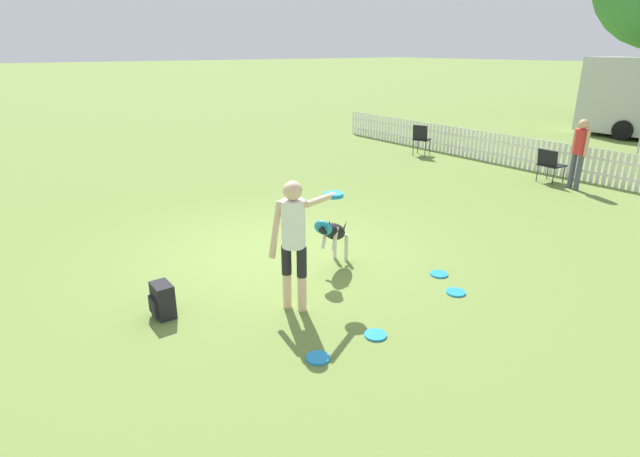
% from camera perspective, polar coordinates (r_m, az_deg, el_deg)
% --- Properties ---
extents(ground_plane, '(240.00, 240.00, 0.00)m').
position_cam_1_polar(ground_plane, '(7.88, -4.76, -2.66)').
color(ground_plane, olive).
extents(handler_person, '(0.47, 1.08, 1.62)m').
position_cam_1_polar(handler_person, '(5.82, -2.83, -0.26)').
color(handler_person, beige).
rests_on(handler_person, ground_plane).
extents(leaping_dog, '(0.69, 0.98, 0.86)m').
position_cam_1_polar(leaping_dog, '(7.11, 1.54, -0.42)').
color(leaping_dog, black).
rests_on(leaping_dog, ground_plane).
extents(frisbee_near_handler, '(0.25, 0.25, 0.02)m').
position_cam_1_polar(frisbee_near_handler, '(6.80, 15.25, -7.05)').
color(frisbee_near_handler, '#1E8CD8').
rests_on(frisbee_near_handler, ground_plane).
extents(frisbee_near_dog, '(0.25, 0.25, 0.02)m').
position_cam_1_polar(frisbee_near_dog, '(7.26, 13.44, -5.09)').
color(frisbee_near_dog, '#1E8CD8').
rests_on(frisbee_near_dog, ground_plane).
extents(frisbee_midfield, '(0.25, 0.25, 0.02)m').
position_cam_1_polar(frisbee_midfield, '(5.70, 6.36, -12.00)').
color(frisbee_midfield, '#1E8CD8').
rests_on(frisbee_midfield, ground_plane).
extents(frisbee_far_scatter, '(0.25, 0.25, 0.02)m').
position_cam_1_polar(frisbee_far_scatter, '(5.31, -0.23, -14.57)').
color(frisbee_far_scatter, '#1E8CD8').
rests_on(frisbee_far_scatter, ground_plane).
extents(backpack_on_grass, '(0.31, 0.24, 0.42)m').
position_cam_1_polar(backpack_on_grass, '(6.24, -17.57, -7.85)').
color(backpack_on_grass, black).
rests_on(backpack_on_grass, ground_plane).
extents(picket_fence, '(16.36, 0.04, 0.82)m').
position_cam_1_polar(picket_fence, '(13.76, 26.11, 7.02)').
color(picket_fence, white).
rests_on(picket_fence, ground_plane).
extents(folding_chair_blue_left, '(0.52, 0.54, 0.79)m').
position_cam_1_polar(folding_chair_blue_left, '(12.99, 24.80, 6.83)').
color(folding_chair_blue_left, '#333338').
rests_on(folding_chair_blue_left, ground_plane).
extents(folding_chair_center, '(0.58, 0.59, 0.91)m').
position_cam_1_polar(folding_chair_center, '(15.19, 11.48, 10.20)').
color(folding_chair_center, '#333338').
rests_on(folding_chair_center, ground_plane).
extents(spectator_standing, '(0.40, 0.27, 1.56)m').
position_cam_1_polar(spectator_standing, '(12.54, 27.54, 8.19)').
color(spectator_standing, '#474C5B').
rests_on(spectator_standing, ground_plane).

